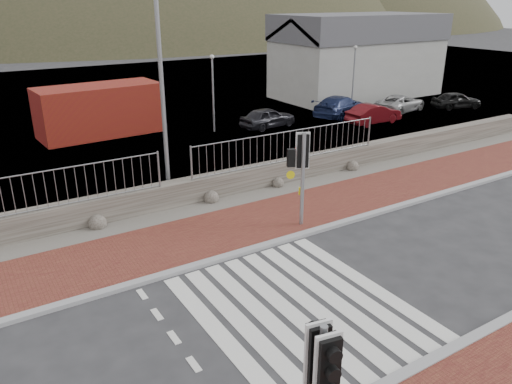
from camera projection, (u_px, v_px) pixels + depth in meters
ground at (299, 307)px, 11.94m from camera, size 220.00×220.00×0.00m
sidewalk_far at (212, 234)px, 15.48m from camera, size 40.00×3.00×0.08m
kerb_near at (392, 381)px, 9.55m from camera, size 40.00×0.25×0.12m
kerb_far at (236, 254)px, 14.29m from camera, size 40.00×0.25×0.12m
zebra_crossing at (299, 307)px, 11.94m from camera, size 4.62×5.60×0.01m
gravel_strip at (186, 213)px, 17.06m from camera, size 40.00×1.50×0.06m
stone_wall at (175, 194)px, 17.54m from camera, size 40.00×0.60×0.90m
railing at (175, 158)px, 16.92m from camera, size 18.07×0.07×1.22m
quay at (55, 106)px, 33.98m from camera, size 120.00×40.00×0.50m
harbor_building at (358, 55)px, 36.44m from camera, size 12.20×6.20×5.80m
hills_backdrop at (43, 169)px, 93.11m from camera, size 254.00×90.00×100.00m
traffic_signal_near at (321, 373)px, 6.95m from camera, size 0.44×0.31×2.82m
traffic_signal_far at (302, 160)px, 15.33m from camera, size 0.76×0.50×3.11m
streetlight at (164, 64)px, 16.71m from camera, size 1.82×0.47×8.58m
shipping_container at (100, 110)px, 26.44m from camera, size 6.46×3.04×2.62m
car_a at (268, 118)px, 28.12m from camera, size 3.50×1.76×1.14m
car_b at (374, 114)px, 29.00m from camera, size 3.52×1.30×1.15m
car_c at (340, 106)px, 30.75m from camera, size 4.73×3.18×1.27m
car_d at (400, 103)px, 32.07m from camera, size 4.18×2.56×1.08m
car_e at (456, 100)px, 32.95m from camera, size 3.48×2.24×1.10m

